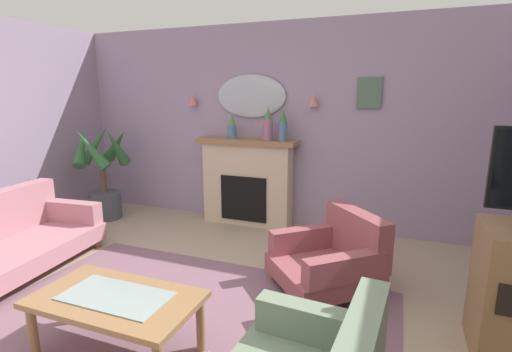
% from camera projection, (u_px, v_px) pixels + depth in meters
% --- Properties ---
extents(wall_back, '(6.96, 0.10, 2.63)m').
position_uv_depth(wall_back, '(282.00, 127.00, 4.97)').
color(wall_back, '#9E8CA8').
rests_on(wall_back, ground).
extents(patterned_rug, '(3.20, 2.40, 0.01)m').
position_uv_depth(patterned_rug, '(173.00, 332.00, 2.80)').
color(patterned_rug, '#7F5B6B').
rests_on(patterned_rug, ground).
extents(fireplace, '(1.36, 0.36, 1.16)m').
position_uv_depth(fireplace, '(247.00, 183.00, 5.07)').
color(fireplace, beige).
rests_on(fireplace, ground).
extents(mantel_vase_left, '(0.11, 0.11, 0.33)m').
position_uv_depth(mantel_vase_left, '(232.00, 127.00, 4.95)').
color(mantel_vase_left, '#4C7093').
rests_on(mantel_vase_left, fireplace).
extents(mantel_vase_right, '(0.13, 0.13, 0.43)m').
position_uv_depth(mantel_vase_right, '(268.00, 125.00, 4.77)').
color(mantel_vase_right, '#9E6084').
rests_on(mantel_vase_right, fireplace).
extents(mantel_vase_centre, '(0.11, 0.11, 0.40)m').
position_uv_depth(mantel_vase_centre, '(283.00, 125.00, 4.70)').
color(mantel_vase_centre, '#4C7093').
rests_on(mantel_vase_centre, fireplace).
extents(wall_mirror, '(0.96, 0.06, 0.56)m').
position_uv_depth(wall_mirror, '(251.00, 96.00, 4.95)').
color(wall_mirror, '#B2BCC6').
extents(wall_sconce_left, '(0.14, 0.14, 0.14)m').
position_uv_depth(wall_sconce_left, '(193.00, 100.00, 5.22)').
color(wall_sconce_left, '#D17066').
extents(wall_sconce_right, '(0.14, 0.14, 0.14)m').
position_uv_depth(wall_sconce_right, '(313.00, 101.00, 4.62)').
color(wall_sconce_right, '#D17066').
extents(framed_picture, '(0.28, 0.03, 0.36)m').
position_uv_depth(framed_picture, '(369.00, 93.00, 4.43)').
color(framed_picture, '#4C6B56').
extents(coffee_table, '(1.10, 0.60, 0.45)m').
position_uv_depth(coffee_table, '(116.00, 304.00, 2.48)').
color(coffee_table, olive).
rests_on(coffee_table, ground).
extents(floral_couch, '(1.03, 1.79, 0.76)m').
position_uv_depth(floral_couch, '(4.00, 242.00, 3.70)').
color(floral_couch, '#B77A84').
rests_on(floral_couch, ground).
extents(armchair_by_coffee_table, '(1.14, 1.14, 0.71)m').
position_uv_depth(armchair_by_coffee_table, '(332.00, 257.00, 3.38)').
color(armchair_by_coffee_table, '#934C51').
rests_on(armchair_by_coffee_table, ground).
extents(potted_plant_corner_palm, '(0.78, 0.78, 1.33)m').
position_uv_depth(potted_plant_corner_palm, '(103.00, 174.00, 5.27)').
color(potted_plant_corner_palm, '#474C56').
rests_on(potted_plant_corner_palm, ground).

